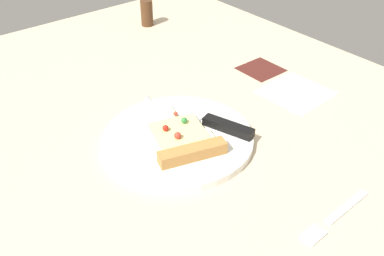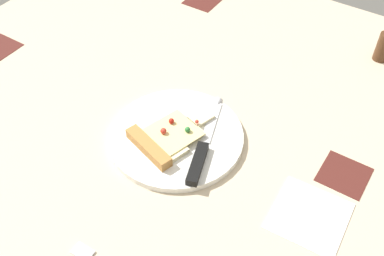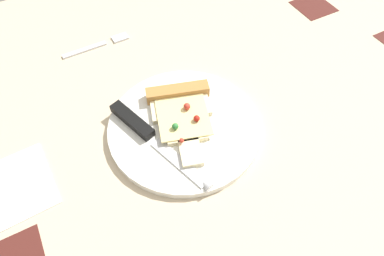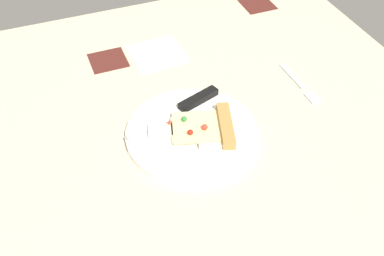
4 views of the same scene
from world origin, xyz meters
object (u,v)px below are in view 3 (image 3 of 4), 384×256
Objects in this scene: napkin at (10,189)px; knife at (149,135)px; pizza_slice at (182,111)px; fork at (100,44)px; plate at (184,127)px.

knife is at bearing 174.92° from napkin.
knife is at bearing 33.01° from pizza_slice.
fork is (-0.47, -29.55, -1.63)cm from knife.
knife is at bearing -3.00° from plate.
pizza_slice is at bearing 177.68° from knife.
knife reaches higher than plate.
fork reaches higher than napkin.
plate is at bearing 158.71° from knife.
knife is (7.45, 2.13, -0.19)cm from pizza_slice.
pizza_slice is at bearing 12.73° from fork.
pizza_slice reaches higher than knife.
napkin is (30.58, -2.48, -0.51)cm from plate.
fork is at bearing -58.68° from pizza_slice.
knife is 1.80× the size of napkin.
pizza_slice reaches higher than fork.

